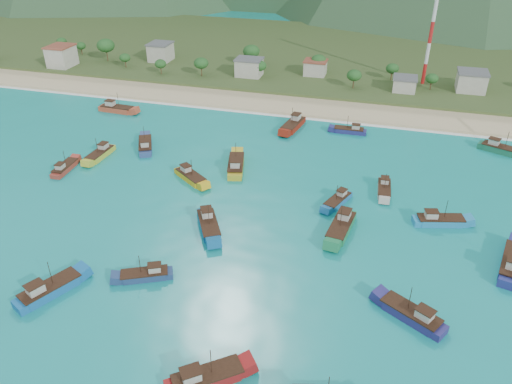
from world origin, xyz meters
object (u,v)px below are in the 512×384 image
(boat_24, at_px, (501,150))
(boat_29, at_px, (412,315))
(radio_tower, at_px, (433,22))
(boat_26, at_px, (209,225))
(boat_0, at_px, (338,201))
(boat_20, at_px, (349,131))
(boat_19, at_px, (100,154))
(boat_4, at_px, (146,275))
(boat_21, at_px, (191,177))
(boat_16, at_px, (145,146))
(boat_31, at_px, (236,166))
(boat_23, at_px, (49,290))
(boat_27, at_px, (384,189))
(boat_18, at_px, (65,168))
(boat_6, at_px, (341,228))
(boat_14, at_px, (293,125))
(boat_1, at_px, (439,221))
(boat_7, at_px, (206,379))
(boat_13, at_px, (117,109))

(boat_24, bearing_deg, boat_29, 5.28)
(radio_tower, bearing_deg, boat_26, -112.53)
(boat_0, xyz_separation_m, boat_29, (16.02, -31.77, 0.21))
(boat_0, xyz_separation_m, boat_20, (-1.81, 38.99, 0.03))
(boat_19, bearing_deg, boat_4, 131.78)
(boat_4, relative_size, boat_29, 0.86)
(radio_tower, height_order, boat_21, radio_tower)
(boat_24, bearing_deg, boat_4, -20.39)
(boat_19, height_order, boat_21, boat_21)
(boat_16, bearing_deg, boat_31, -36.25)
(boat_20, distance_m, boat_23, 91.17)
(boat_20, distance_m, boat_31, 38.56)
(boat_21, xyz_separation_m, boat_29, (51.15, -33.01, 0.07))
(boat_19, distance_m, boat_20, 68.75)
(boat_24, bearing_deg, boat_19, -49.94)
(boat_4, bearing_deg, radio_tower, -47.30)
(boat_20, bearing_deg, boat_0, -178.36)
(boat_26, relative_size, boat_27, 1.23)
(boat_16, height_order, boat_26, boat_26)
(boat_18, relative_size, boat_24, 0.81)
(boat_6, bearing_deg, boat_18, 1.43)
(boat_14, height_order, boat_27, boat_14)
(boat_31, bearing_deg, boat_24, 8.95)
(boat_31, bearing_deg, radio_tower, 45.07)
(boat_20, relative_size, boat_27, 0.99)
(boat_1, relative_size, boat_7, 1.02)
(boat_13, bearing_deg, boat_26, 46.73)
(radio_tower, distance_m, boat_14, 63.34)
(boat_7, bearing_deg, boat_0, 129.89)
(boat_23, distance_m, boat_29, 60.08)
(boat_27, bearing_deg, boat_29, 96.19)
(boat_6, bearing_deg, boat_23, 42.99)
(boat_0, xyz_separation_m, boat_13, (-73.88, 35.75, 0.26))
(boat_6, relative_size, boat_23, 1.05)
(radio_tower, distance_m, boat_24, 56.26)
(boat_0, distance_m, boat_16, 54.97)
(radio_tower, xyz_separation_m, boat_13, (-92.22, -49.24, -21.81))
(boat_7, xyz_separation_m, boat_24, (49.26, 89.00, 0.00))
(radio_tower, xyz_separation_m, boat_26, (-42.22, -101.80, -21.82))
(boat_29, distance_m, boat_31, 58.98)
(radio_tower, relative_size, boat_26, 3.65)
(boat_7, height_order, boat_27, boat_7)
(boat_26, bearing_deg, boat_13, -75.54)
(boat_21, bearing_deg, boat_14, -168.84)
(boat_13, height_order, boat_14, boat_14)
(boat_24, bearing_deg, boat_26, -25.97)
(radio_tower, height_order, boat_26, radio_tower)
(boat_24, bearing_deg, boat_16, -52.75)
(boat_14, height_order, boat_24, boat_14)
(boat_13, xyz_separation_m, boat_16, (20.69, -21.89, -0.04))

